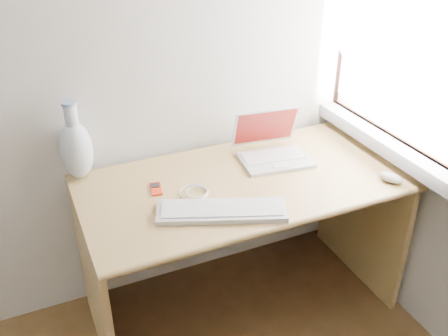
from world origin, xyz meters
name	(u,v)px	position (x,y,z in m)	size (l,w,h in m)	color
window	(409,34)	(1.72, 1.30, 1.28)	(0.11, 0.99, 1.10)	white
desk	(235,210)	(1.03, 1.46, 0.51)	(1.36, 0.68, 0.72)	tan
laptop	(271,148)	(1.23, 1.50, 0.77)	(0.33, 0.29, 0.21)	silver
external_keyboard	(222,211)	(0.85, 1.19, 0.73)	(0.50, 0.31, 0.02)	white
mouse	(391,178)	(1.59, 1.12, 0.74)	(0.06, 0.10, 0.03)	silver
ipod	(156,189)	(0.67, 1.45, 0.72)	(0.06, 0.10, 0.01)	red
cable_coil	(194,192)	(0.80, 1.37, 0.72)	(0.12, 0.12, 0.01)	white
remote	(180,215)	(0.70, 1.24, 0.72)	(0.03, 0.09, 0.01)	white
vase	(76,148)	(0.41, 1.68, 0.86)	(0.13, 0.13, 0.34)	white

